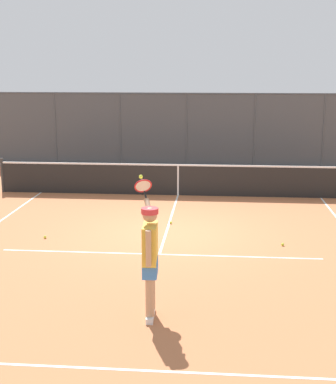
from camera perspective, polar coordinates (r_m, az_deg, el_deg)
The scene contains 8 objects.
ground_plane at distance 13.11m, azimuth -0.21°, elevation -4.25°, with size 60.00×60.00×0.00m, color #B76B42.
court_line_markings at distance 11.35m, azimuth -1.06°, elevation -6.93°, with size 8.64×10.16×0.01m.
fence_backdrop at distance 22.04m, azimuth 2.02°, elevation 6.18°, with size 18.40×1.37×2.90m.
tennis_net at distance 16.90m, azimuth 1.04°, elevation 1.31°, with size 11.10×0.09×1.07m.
tennis_player at distance 8.50m, azimuth -1.87°, elevation -6.26°, with size 0.52×1.43×2.06m.
tennis_ball_by_sideline at distance 13.88m, azimuth 0.27°, elevation -3.15°, with size 0.07×0.07×0.07m, color #CCDB33.
tennis_ball_near_net at distance 13.01m, azimuth -12.50°, elevation -4.53°, with size 0.07×0.07×0.07m, color #C1D138.
tennis_ball_near_baseline at distance 12.44m, azimuth 11.67°, elevation -5.28°, with size 0.07×0.07×0.07m, color #C1D138.
Camera 1 is at (-1.14, 12.50, 3.78)m, focal length 52.01 mm.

